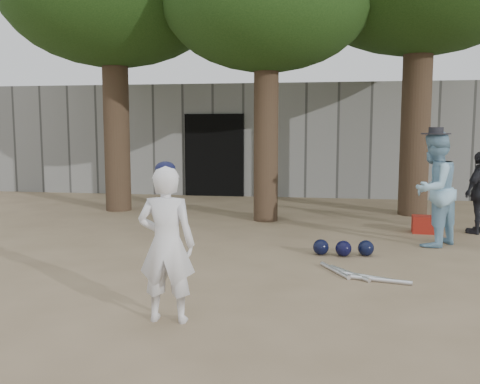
# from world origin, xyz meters

# --- Properties ---
(ground) EXTENTS (70.00, 70.00, 0.00)m
(ground) POSITION_xyz_m (0.00, 0.00, 0.00)
(ground) COLOR #937C5E
(ground) RESTS_ON ground
(boy_player) EXTENTS (0.56, 0.38, 1.49)m
(boy_player) POSITION_xyz_m (0.30, -1.50, 0.75)
(boy_player) COLOR white
(boy_player) RESTS_ON ground
(spectator_blue) EXTENTS (1.06, 1.09, 1.78)m
(spectator_blue) POSITION_xyz_m (3.42, 2.32, 0.89)
(spectator_blue) COLOR #8DBDDA
(spectator_blue) RESTS_ON ground
(red_bag) EXTENTS (0.44, 0.35, 0.30)m
(red_bag) POSITION_xyz_m (3.50, 3.36, 0.15)
(red_bag) COLOR #A62616
(red_bag) RESTS_ON ground
(back_building) EXTENTS (16.00, 5.24, 3.00)m
(back_building) POSITION_xyz_m (-0.00, 10.33, 1.50)
(back_building) COLOR gray
(back_building) RESTS_ON ground
(helmet_row) EXTENTS (0.87, 0.31, 0.23)m
(helmet_row) POSITION_xyz_m (2.04, 1.42, 0.11)
(helmet_row) COLOR black
(helmet_row) RESTS_ON ground
(bat_pile) EXTENTS (1.09, 0.80, 0.06)m
(bat_pile) POSITION_xyz_m (2.18, 0.32, 0.03)
(bat_pile) COLOR silver
(bat_pile) RESTS_ON ground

